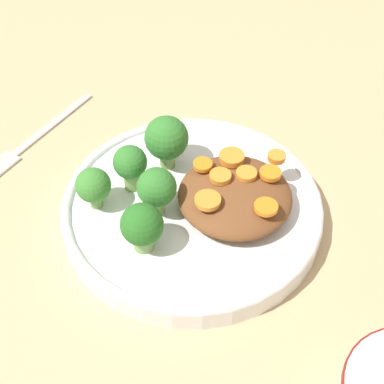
# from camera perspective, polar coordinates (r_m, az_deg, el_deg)

# --- Properties ---
(ground_plane) EXTENTS (4.00, 4.00, 0.00)m
(ground_plane) POSITION_cam_1_polar(r_m,az_deg,el_deg) (0.56, -0.00, -2.57)
(ground_plane) COLOR tan
(plate) EXTENTS (0.27, 0.27, 0.03)m
(plate) POSITION_cam_1_polar(r_m,az_deg,el_deg) (0.55, -0.00, -1.59)
(plate) COLOR white
(plate) RESTS_ON ground_plane
(stew_mound) EXTENTS (0.11, 0.11, 0.03)m
(stew_mound) POSITION_cam_1_polar(r_m,az_deg,el_deg) (0.53, 4.59, -0.44)
(stew_mound) COLOR brown
(stew_mound) RESTS_ON plate
(broccoli_floret_0) EXTENTS (0.04, 0.04, 0.05)m
(broccoli_floret_0) POSITION_cam_1_polar(r_m,az_deg,el_deg) (0.49, -5.35, -3.64)
(broccoli_floret_0) COLOR #7FA85B
(broccoli_floret_0) RESTS_ON plate
(broccoli_floret_1) EXTENTS (0.03, 0.03, 0.05)m
(broccoli_floret_1) POSITION_cam_1_polar(r_m,az_deg,el_deg) (0.54, -6.60, 2.93)
(broccoli_floret_1) COLOR #7FA85B
(broccoli_floret_1) RESTS_ON plate
(broccoli_floret_2) EXTENTS (0.04, 0.04, 0.05)m
(broccoli_floret_2) POSITION_cam_1_polar(r_m,az_deg,el_deg) (0.53, -10.47, 0.63)
(broccoli_floret_2) COLOR #759E51
(broccoli_floret_2) RESTS_ON plate
(broccoli_floret_3) EXTENTS (0.05, 0.05, 0.06)m
(broccoli_floret_3) POSITION_cam_1_polar(r_m,az_deg,el_deg) (0.56, -2.74, 5.67)
(broccoli_floret_3) COLOR #7FA85B
(broccoli_floret_3) RESTS_ON plate
(broccoli_floret_4) EXTENTS (0.04, 0.04, 0.05)m
(broccoli_floret_4) POSITION_cam_1_polar(r_m,az_deg,el_deg) (0.52, -3.78, 0.38)
(broccoli_floret_4) COLOR #759E51
(broccoli_floret_4) RESTS_ON plate
(carrot_slice_0) EXTENTS (0.02, 0.02, 0.00)m
(carrot_slice_0) POSITION_cam_1_polar(r_m,az_deg,el_deg) (0.54, 1.15, 2.94)
(carrot_slice_0) COLOR orange
(carrot_slice_0) RESTS_ON stew_mound
(carrot_slice_1) EXTENTS (0.03, 0.03, 0.01)m
(carrot_slice_1) POSITION_cam_1_polar(r_m,az_deg,el_deg) (0.50, 1.69, -0.89)
(carrot_slice_1) COLOR orange
(carrot_slice_1) RESTS_ON stew_mound
(carrot_slice_2) EXTENTS (0.02, 0.02, 0.01)m
(carrot_slice_2) POSITION_cam_1_polar(r_m,az_deg,el_deg) (0.53, 8.35, 2.01)
(carrot_slice_2) COLOR orange
(carrot_slice_2) RESTS_ON stew_mound
(carrot_slice_3) EXTENTS (0.03, 0.03, 0.01)m
(carrot_slice_3) POSITION_cam_1_polar(r_m,az_deg,el_deg) (0.55, 4.26, 3.72)
(carrot_slice_3) COLOR orange
(carrot_slice_3) RESTS_ON stew_mound
(carrot_slice_4) EXTENTS (0.02, 0.02, 0.00)m
(carrot_slice_4) POSITION_cam_1_polar(r_m,az_deg,el_deg) (0.50, 7.89, -1.59)
(carrot_slice_4) COLOR orange
(carrot_slice_4) RESTS_ON stew_mound
(carrot_slice_5) EXTENTS (0.02, 0.02, 0.00)m
(carrot_slice_5) POSITION_cam_1_polar(r_m,az_deg,el_deg) (0.53, 5.83, 1.96)
(carrot_slice_5) COLOR orange
(carrot_slice_5) RESTS_ON stew_mound
(carrot_slice_6) EXTENTS (0.02, 0.02, 0.01)m
(carrot_slice_6) POSITION_cam_1_polar(r_m,az_deg,el_deg) (0.55, 9.03, 3.73)
(carrot_slice_6) COLOR orange
(carrot_slice_6) RESTS_ON stew_mound
(carrot_slice_7) EXTENTS (0.02, 0.02, 0.01)m
(carrot_slice_7) POSITION_cam_1_polar(r_m,az_deg,el_deg) (0.53, 3.04, 1.68)
(carrot_slice_7) COLOR orange
(carrot_slice_7) RESTS_ON stew_mound
(fork) EXTENTS (0.19, 0.10, 0.01)m
(fork) POSITION_cam_1_polar(r_m,az_deg,el_deg) (0.67, -17.37, 4.83)
(fork) COLOR #B3B3B3
(fork) RESTS_ON ground_plane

